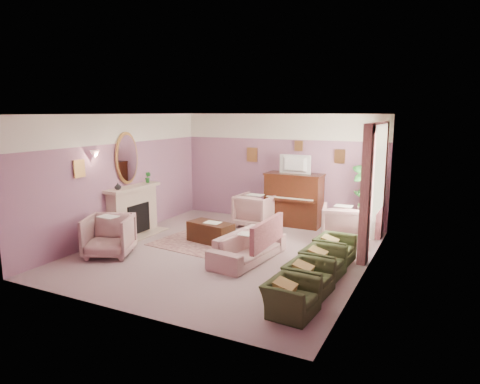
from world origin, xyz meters
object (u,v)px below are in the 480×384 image
at_px(olive_chair_d, 335,245).
at_px(side_table, 368,222).
at_px(piano, 294,200).
at_px(television, 294,163).
at_px(coffee_table, 211,232).
at_px(floral_armchair_front, 109,234).
at_px(olive_chair_a, 291,292).
at_px(floral_armchair_right, 343,222).
at_px(floral_armchair_left, 255,209).
at_px(sofa, 248,242).
at_px(olive_chair_c, 323,257).
at_px(olive_chair_b, 309,273).

relative_size(olive_chair_d, side_table, 1.09).
height_order(piano, television, television).
bearing_deg(coffee_table, floral_armchair_front, -128.83).
bearing_deg(olive_chair_a, floral_armchair_right, 92.52).
bearing_deg(olive_chair_a, floral_armchair_left, 120.51).
bearing_deg(sofa, floral_armchair_front, -158.98).
bearing_deg(olive_chair_c, floral_armchair_front, -168.10).
relative_size(sofa, floral_armchair_front, 2.02).
xyz_separation_m(olive_chair_b, side_table, (0.28, 3.65, 0.02)).
xyz_separation_m(floral_armchair_left, olive_chair_a, (2.44, -4.13, -0.12)).
xyz_separation_m(floral_armchair_left, olive_chair_d, (2.44, -1.67, -0.12)).
bearing_deg(side_table, television, 175.48).
height_order(television, floral_armchair_left, television).
height_order(floral_armchair_front, olive_chair_d, floral_armchair_front).
relative_size(television, olive_chair_a, 1.05).
relative_size(olive_chair_b, side_table, 1.09).
distance_m(olive_chair_d, side_table, 2.03).
relative_size(olive_chair_a, olive_chair_c, 1.00).
bearing_deg(olive_chair_a, olive_chair_b, 90.00).
distance_m(floral_armchair_right, olive_chair_a, 3.83).
xyz_separation_m(floral_armchair_front, olive_chair_b, (4.12, 0.05, -0.12)).
bearing_deg(olive_chair_d, olive_chair_c, -90.00).
xyz_separation_m(coffee_table, side_table, (3.04, 2.01, 0.12)).
relative_size(television, sofa, 0.44).
bearing_deg(side_table, coffee_table, -146.50).
height_order(floral_armchair_front, olive_chair_c, floral_armchair_front).
relative_size(piano, sofa, 0.76).
distance_m(television, floral_armchair_left, 1.49).
xyz_separation_m(sofa, floral_armchair_right, (1.35, 2.05, 0.08)).
distance_m(sofa, floral_armchair_front, 2.79).
bearing_deg(floral_armchair_right, side_table, 55.70).
bearing_deg(floral_armchair_left, olive_chair_a, -59.49).
height_order(floral_armchair_right, olive_chair_c, floral_armchair_right).
bearing_deg(coffee_table, olive_chair_c, -16.56).
xyz_separation_m(floral_armchair_left, side_table, (2.71, 0.34, -0.10)).
bearing_deg(floral_armchair_front, olive_chair_a, -10.61).
bearing_deg(floral_armchair_right, olive_chair_d, -82.95).
bearing_deg(floral_armchair_front, television, 56.94).
bearing_deg(floral_armchair_right, coffee_table, -152.33).
bearing_deg(olive_chair_b, piano, 112.76).
distance_m(television, sofa, 3.10).
height_order(floral_armchair_right, olive_chair_a, floral_armchair_right).
relative_size(piano, coffee_table, 1.40).
distance_m(olive_chair_a, side_table, 4.48).
relative_size(floral_armchair_left, floral_armchair_front, 1.00).
height_order(floral_armchair_right, floral_armchair_front, same).
bearing_deg(floral_armchair_left, sofa, -68.78).
bearing_deg(olive_chair_a, sofa, 130.60).
distance_m(television, olive_chair_d, 2.98).
bearing_deg(television, floral_armchair_right, -28.93).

